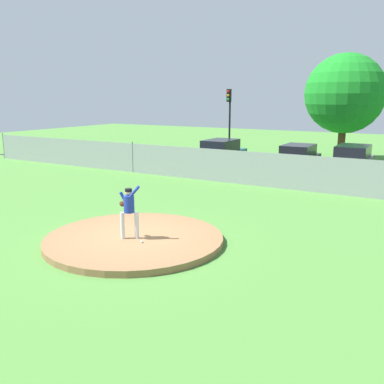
{
  "coord_description": "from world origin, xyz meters",
  "views": [
    {
      "loc": [
        7.99,
        -10.08,
        4.41
      ],
      "look_at": [
        0.34,
        2.95,
        1.07
      ],
      "focal_mm": 40.44,
      "sensor_mm": 36.0,
      "label": 1
    }
  ],
  "objects": [
    {
      "name": "chainlink_fence",
      "position": [
        0.0,
        10.0,
        0.86
      ],
      "size": [
        39.38,
        0.07,
        1.82
      ],
      "color": "gray",
      "rests_on": "ground_plane"
    },
    {
      "name": "baseball",
      "position": [
        0.58,
        -0.38,
        0.23
      ],
      "size": [
        0.07,
        0.07,
        0.07
      ],
      "primitive_type": "sphere",
      "color": "white",
      "rests_on": "pitchers_mound"
    },
    {
      "name": "pitchers_mound",
      "position": [
        0.0,
        0.0,
        0.1
      ],
      "size": [
        5.51,
        5.51,
        0.19
      ],
      "primitive_type": "cylinder",
      "color": "olive",
      "rests_on": "ground_plane"
    },
    {
      "name": "tree_broad_left",
      "position": [
        1.72,
        21.21,
        4.59
      ],
      "size": [
        5.4,
        5.4,
        7.3
      ],
      "color": "#4C331E",
      "rests_on": "ground_plane"
    },
    {
      "name": "parked_car_teal",
      "position": [
        -4.1,
        14.04,
        0.84
      ],
      "size": [
        1.87,
        4.42,
        1.79
      ],
      "color": "#146066",
      "rests_on": "ground_plane"
    },
    {
      "name": "parked_car_slate",
      "position": [
        3.63,
        14.98,
        0.84
      ],
      "size": [
        1.91,
        4.45,
        1.77
      ],
      "color": "slate",
      "rests_on": "ground_plane"
    },
    {
      "name": "traffic_light_near",
      "position": [
        -5.76,
        18.68,
        3.37
      ],
      "size": [
        0.28,
        0.46,
        4.93
      ],
      "color": "black",
      "rests_on": "ground_plane"
    },
    {
      "name": "parked_car_charcoal",
      "position": [
        0.7,
        14.46,
        0.8
      ],
      "size": [
        1.85,
        4.03,
        1.7
      ],
      "color": "#232328",
      "rests_on": "ground_plane"
    },
    {
      "name": "ground_plane",
      "position": [
        0.0,
        6.0,
        0.0
      ],
      "size": [
        80.0,
        80.0,
        0.0
      ],
      "primitive_type": "plane",
      "color": "#4C8438"
    },
    {
      "name": "asphalt_strip",
      "position": [
        0.0,
        14.5,
        0.0
      ],
      "size": [
        44.0,
        7.0,
        0.01
      ],
      "primitive_type": "cube",
      "color": "#2B2B2D",
      "rests_on": "ground_plane"
    },
    {
      "name": "pitcher_youth",
      "position": [
        0.01,
        -0.23,
        1.16
      ],
      "size": [
        0.78,
        0.36,
        1.67
      ],
      "color": "silver",
      "rests_on": "pitchers_mound"
    }
  ]
}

